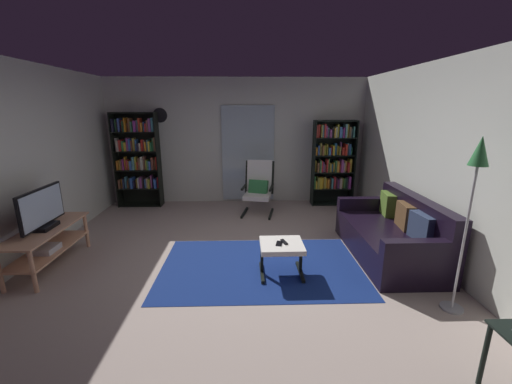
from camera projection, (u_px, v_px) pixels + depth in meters
name	position (u px, v px, depth m)	size (l,w,h in m)	color
ground_plane	(232.00, 262.00, 4.24)	(7.02, 7.02, 0.00)	#AE9B91
wall_back	(237.00, 142.00, 6.70)	(5.60, 0.06, 2.60)	silver
wall_left	(6.00, 168.00, 3.83)	(0.06, 6.00, 2.60)	silver
wall_right	(445.00, 165.00, 3.98)	(0.06, 6.00, 2.60)	silver
glass_door_panel	(248.00, 154.00, 6.71)	(1.10, 0.01, 2.00)	silver
area_rug	(261.00, 266.00, 4.12)	(2.57, 1.67, 0.01)	navy
tv_stand	(47.00, 242.00, 4.03)	(0.46, 1.31, 0.53)	tan
television	(42.00, 210.00, 3.93)	(0.20, 0.84, 0.52)	black
bookshelf_near_tv	(138.00, 156.00, 6.45)	(0.88, 0.30, 1.91)	black
bookshelf_near_sofa	(333.00, 160.00, 6.56)	(0.85, 0.30, 1.76)	black
leather_sofa	(393.00, 235.00, 4.36)	(0.91, 1.83, 0.85)	black
lounge_armchair	(259.00, 186.00, 6.11)	(0.67, 0.74, 1.02)	black
ottoman	(282.00, 249.00, 3.86)	(0.53, 0.49, 0.41)	white
tv_remote	(284.00, 242.00, 3.86)	(0.04, 0.14, 0.02)	black
cell_phone	(279.00, 243.00, 3.82)	(0.07, 0.14, 0.01)	black
floor_lamp_by_sofa	(476.00, 177.00, 2.90)	(0.22, 0.22, 1.76)	#A5A5AD
wall_clock	(160.00, 115.00, 6.44)	(0.29, 0.03, 0.29)	silver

